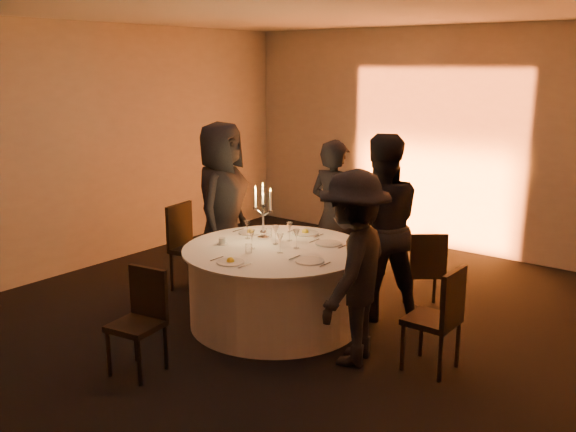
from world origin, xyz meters
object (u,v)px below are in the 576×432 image
Objects in this scene: guest_right at (353,268)px; chair_left at (188,242)px; chair_back_right at (426,267)px; banquet_table at (276,286)px; chair_right at (440,314)px; chair_back_left at (362,236)px; chair_front at (141,315)px; guest_left at (222,206)px; coffee_cup at (222,241)px; candelabra at (263,219)px; guest_back_left at (334,216)px; guest_back_right at (379,227)px.

chair_left is at bearing -113.23° from guest_right.
banquet_table is at bearing 10.42° from chair_back_right.
chair_right is (3.14, -0.17, -0.04)m from chair_left.
chair_right is (1.78, -1.71, 0.00)m from chair_back_left.
chair_back_left reaches higher than banquet_table.
chair_front is 2.15m from guest_left.
coffee_cup is (-0.50, -0.22, 0.42)m from banquet_table.
candelabra is at bearing -94.27° from chair_right.
chair_front is 2.64m from guest_back_left.
chair_right is at bearing 137.97° from chair_back_left.
chair_front is 0.47× the size of guest_back_right.
chair_left is 1.08× the size of chair_back_left.
chair_left is at bearing -16.38° from chair_back_right.
guest_left is (-2.16, -0.73, 0.47)m from chair_back_right.
guest_left is (-1.13, 0.45, 0.56)m from banquet_table.
guest_right is at bearing -13.31° from banquet_table.
chair_back_left is 1.22m from chair_back_right.
chair_right is at bearing 101.55° from guest_back_right.
candelabra is (-1.34, -0.99, 0.50)m from chair_back_right.
candelabra is at bearing 81.01° from guest_back_left.
guest_left is 1.02× the size of guest_back_right.
coffee_cup is at bearing -113.47° from candelabra.
guest_left is 1.14× the size of guest_right.
banquet_table is 1.44m from chair_left.
guest_back_right is at bearing -125.98° from chair_right.
guest_back_left is 15.54× the size of coffee_cup.
guest_left is (-1.07, -1.28, 0.44)m from chair_back_left.
guest_left is at bearing -31.48° from guest_back_right.
chair_left is 1.12× the size of chair_front.
chair_back_left is at bearing 77.55° from chair_front.
guest_right is at bearing 133.13° from guest_back_left.
guest_back_right is (0.76, -0.94, 0.42)m from chair_back_left.
guest_back_left reaches higher than banquet_table.
guest_back_left is at bearing -62.19° from chair_left.
candelabra is at bearing 66.53° from coffee_cup.
chair_back_left is at bearing -164.23° from guest_right.
chair_right is 1.04× the size of chair_front.
coffee_cup is at bearing -104.27° from guest_right.
candelabra is (1.10, 0.01, 0.43)m from chair_left.
chair_left reaches higher than chair_back_right.
banquet_table is 1.57m from chair_back_right.
candelabra is at bearing -11.79° from guest_back_right.
chair_back_right is (2.45, 1.00, -0.07)m from chair_left.
chair_right reaches higher than chair_back_right.
guest_back_right is at bearing 158.80° from guest_back_left.
chair_back_left is 1.04× the size of chair_front.
guest_back_left is at bearing -37.26° from chair_back_right.
guest_back_left reaches higher than chair_left.
chair_front is 7.90× the size of coffee_cup.
guest_left is at bearing 162.80° from candelabra.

